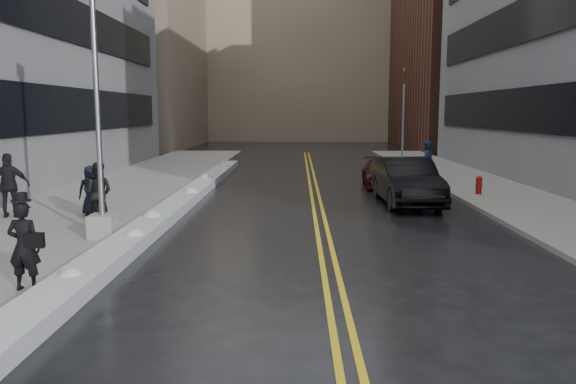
{
  "coord_description": "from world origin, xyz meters",
  "views": [
    {
      "loc": [
        1.8,
        -12.27,
        3.41
      ],
      "look_at": [
        1.53,
        2.42,
        1.3
      ],
      "focal_mm": 35.0,
      "sensor_mm": 36.0,
      "label": 1
    }
  ],
  "objects_px": {
    "pedestrian_b": "(98,193)",
    "pedestrian_fedora": "(24,246)",
    "fire_hydrant": "(479,184)",
    "traffic_signal": "(403,112)",
    "car_black": "(407,181)",
    "pedestrian_d": "(9,185)",
    "car_maroon": "(383,173)",
    "pedestrian_east": "(426,159)",
    "lamppost": "(99,146)",
    "pedestrian_c": "(91,190)"
  },
  "relations": [
    {
      "from": "pedestrian_east",
      "to": "pedestrian_b",
      "type": "bearing_deg",
      "value": 28.58
    },
    {
      "from": "fire_hydrant",
      "to": "pedestrian_fedora",
      "type": "height_order",
      "value": "pedestrian_fedora"
    },
    {
      "from": "traffic_signal",
      "to": "car_black",
      "type": "height_order",
      "value": "traffic_signal"
    },
    {
      "from": "lamppost",
      "to": "traffic_signal",
      "type": "xyz_separation_m",
      "value": [
        11.8,
        22.0,
        0.87
      ]
    },
    {
      "from": "lamppost",
      "to": "traffic_signal",
      "type": "relative_size",
      "value": 1.27
    },
    {
      "from": "fire_hydrant",
      "to": "car_maroon",
      "type": "distance_m",
      "value": 4.76
    },
    {
      "from": "traffic_signal",
      "to": "pedestrian_b",
      "type": "distance_m",
      "value": 23.77
    },
    {
      "from": "pedestrian_east",
      "to": "car_maroon",
      "type": "xyz_separation_m",
      "value": [
        -2.52,
        -2.46,
        -0.44
      ]
    },
    {
      "from": "fire_hydrant",
      "to": "pedestrian_b",
      "type": "xyz_separation_m",
      "value": [
        -13.11,
        -6.01,
        0.5
      ]
    },
    {
      "from": "pedestrian_d",
      "to": "car_black",
      "type": "xyz_separation_m",
      "value": [
        12.95,
        3.58,
        -0.29
      ]
    },
    {
      "from": "pedestrian_d",
      "to": "car_maroon",
      "type": "xyz_separation_m",
      "value": [
        12.83,
        8.64,
        -0.52
      ]
    },
    {
      "from": "traffic_signal",
      "to": "car_black",
      "type": "relative_size",
      "value": 1.15
    },
    {
      "from": "lamppost",
      "to": "car_maroon",
      "type": "height_order",
      "value": "lamppost"
    },
    {
      "from": "lamppost",
      "to": "car_black",
      "type": "height_order",
      "value": "lamppost"
    },
    {
      "from": "car_black",
      "to": "pedestrian_east",
      "type": "bearing_deg",
      "value": 70.54
    },
    {
      "from": "lamppost",
      "to": "pedestrian_east",
      "type": "bearing_deg",
      "value": 50.33
    },
    {
      "from": "pedestrian_c",
      "to": "car_maroon",
      "type": "bearing_deg",
      "value": -159.49
    },
    {
      "from": "pedestrian_d",
      "to": "car_maroon",
      "type": "height_order",
      "value": "pedestrian_d"
    },
    {
      "from": "car_black",
      "to": "car_maroon",
      "type": "xyz_separation_m",
      "value": [
        -0.12,
        5.06,
        -0.24
      ]
    },
    {
      "from": "lamppost",
      "to": "car_black",
      "type": "bearing_deg",
      "value": 34.9
    },
    {
      "from": "fire_hydrant",
      "to": "pedestrian_fedora",
      "type": "relative_size",
      "value": 0.44
    },
    {
      "from": "lamppost",
      "to": "pedestrian_fedora",
      "type": "xyz_separation_m",
      "value": [
        0.1,
        -4.38,
        -1.56
      ]
    },
    {
      "from": "car_black",
      "to": "pedestrian_fedora",
      "type": "bearing_deg",
      "value": -131.77
    },
    {
      "from": "traffic_signal",
      "to": "pedestrian_d",
      "type": "bearing_deg",
      "value": -129.14
    },
    {
      "from": "fire_hydrant",
      "to": "car_maroon",
      "type": "height_order",
      "value": "car_maroon"
    },
    {
      "from": "fire_hydrant",
      "to": "pedestrian_d",
      "type": "relative_size",
      "value": 0.37
    },
    {
      "from": "pedestrian_fedora",
      "to": "car_maroon",
      "type": "bearing_deg",
      "value": -118.55
    },
    {
      "from": "pedestrian_d",
      "to": "lamppost",
      "type": "bearing_deg",
      "value": 126.82
    },
    {
      "from": "pedestrian_d",
      "to": "pedestrian_east",
      "type": "relative_size",
      "value": 1.09
    },
    {
      "from": "car_black",
      "to": "car_maroon",
      "type": "relative_size",
      "value": 1.21
    },
    {
      "from": "pedestrian_fedora",
      "to": "car_maroon",
      "type": "relative_size",
      "value": 0.39
    },
    {
      "from": "pedestrian_c",
      "to": "pedestrian_east",
      "type": "relative_size",
      "value": 0.87
    },
    {
      "from": "pedestrian_d",
      "to": "car_maroon",
      "type": "distance_m",
      "value": 15.47
    },
    {
      "from": "lamppost",
      "to": "pedestrian_east",
      "type": "relative_size",
      "value": 4.17
    },
    {
      "from": "pedestrian_east",
      "to": "car_black",
      "type": "relative_size",
      "value": 0.35
    },
    {
      "from": "traffic_signal",
      "to": "car_black",
      "type": "bearing_deg",
      "value": -99.77
    },
    {
      "from": "lamppost",
      "to": "traffic_signal",
      "type": "distance_m",
      "value": 24.98
    },
    {
      "from": "pedestrian_b",
      "to": "car_black",
      "type": "xyz_separation_m",
      "value": [
        9.92,
        4.36,
        -0.18
      ]
    },
    {
      "from": "pedestrian_b",
      "to": "pedestrian_east",
      "type": "xyz_separation_m",
      "value": [
        12.31,
        11.87,
        0.02
      ]
    },
    {
      "from": "fire_hydrant",
      "to": "car_black",
      "type": "bearing_deg",
      "value": -152.72
    },
    {
      "from": "pedestrian_fedora",
      "to": "pedestrian_c",
      "type": "bearing_deg",
      "value": -77.6
    },
    {
      "from": "pedestrian_b",
      "to": "pedestrian_c",
      "type": "distance_m",
      "value": 1.3
    },
    {
      "from": "pedestrian_east",
      "to": "car_maroon",
      "type": "height_order",
      "value": "pedestrian_east"
    },
    {
      "from": "fire_hydrant",
      "to": "pedestrian_c",
      "type": "bearing_deg",
      "value": -160.49
    },
    {
      "from": "fire_hydrant",
      "to": "car_black",
      "type": "distance_m",
      "value": 3.61
    },
    {
      "from": "traffic_signal",
      "to": "car_maroon",
      "type": "xyz_separation_m",
      "value": [
        -2.82,
        -10.59,
        -2.78
      ]
    },
    {
      "from": "pedestrian_b",
      "to": "pedestrian_fedora",
      "type": "bearing_deg",
      "value": 98.36
    },
    {
      "from": "lamppost",
      "to": "pedestrian_c",
      "type": "bearing_deg",
      "value": 114.69
    },
    {
      "from": "pedestrian_fedora",
      "to": "pedestrian_b",
      "type": "relative_size",
      "value": 0.93
    },
    {
      "from": "pedestrian_b",
      "to": "car_black",
      "type": "height_order",
      "value": "pedestrian_b"
    }
  ]
}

